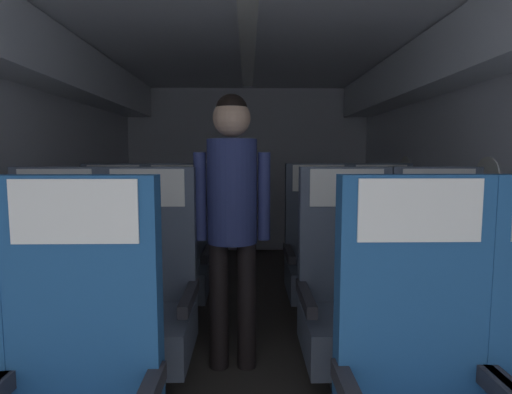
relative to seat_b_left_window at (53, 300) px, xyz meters
The scene contains 11 objects.
ground 1.23m from the seat_b_left_window, 24.17° to the left, with size 3.31×5.79×0.02m, color #3D3833.
fuselage_shell 1.62m from the seat_b_left_window, 34.54° to the left, with size 3.19×5.44×2.14m.
seat_b_left_window is the anchor object (origin of this frame).
seat_b_left_aisle 0.49m from the seat_b_left_window, ahead, with size 0.52×0.52×1.17m.
seat_b_right_aisle 2.05m from the seat_b_left_window, ahead, with size 0.52×0.52×1.17m.
seat_b_right_window 1.55m from the seat_b_left_window, ahead, with size 0.52×0.52×1.17m.
seat_c_left_window 0.92m from the seat_b_left_window, 89.49° to the left, with size 0.52×0.52×1.17m.
seat_c_left_aisle 1.04m from the seat_b_left_window, 62.11° to the left, with size 0.52×0.52×1.17m.
seat_c_right_aisle 2.24m from the seat_b_left_window, 24.18° to the left, with size 0.52×0.52×1.17m.
seat_c_right_window 1.80m from the seat_b_left_window, 30.00° to the left, with size 0.52×0.52×1.17m.
flight_attendant 1.07m from the seat_b_left_window, 11.89° to the left, with size 0.43×0.28×1.57m.
Camera 1 is at (-0.00, 0.16, 1.23)m, focal length 28.51 mm.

